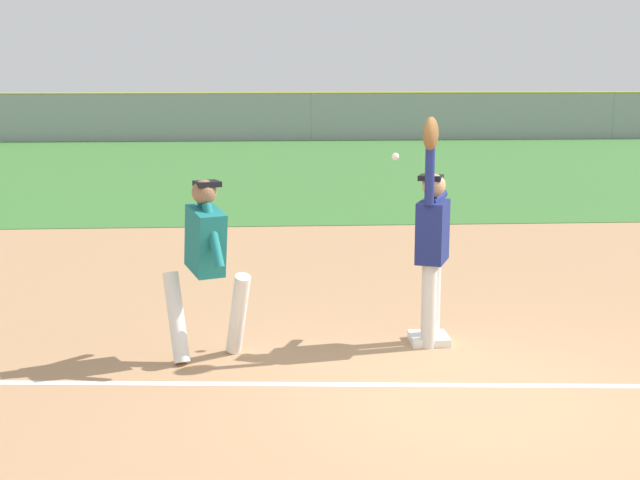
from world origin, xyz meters
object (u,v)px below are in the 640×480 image
Objects in this scene: runner at (206,257)px; parked_car_tan at (448,116)px; first_base at (429,339)px; fielder at (432,235)px; baseball at (395,156)px; parked_car_red at (323,117)px; parked_car_silver at (199,117)px; parked_car_blue at (67,118)px.

parked_car_tan is (7.76, 26.52, -0.32)m from runner.
fielder is at bearing -96.72° from first_base.
parked_car_red is (1.00, 26.12, -1.18)m from baseball.
parked_car_tan is (9.79, -0.42, 0.00)m from parked_car_silver.
parked_car_blue reaches higher than first_base.
parked_car_tan is at bearing 77.17° from baseball.
baseball is 0.02× the size of parked_car_tan.
parked_car_blue is (-9.24, 26.23, 0.63)m from first_base.
parked_car_blue is 9.90m from parked_car_red.
fielder is 26.99m from parked_car_silver.
runner is at bearing -112.03° from parked_car_tan.
parked_car_tan is (5.57, 26.23, -0.45)m from fielder.
first_base is 0.22× the size of runner.
parked_car_silver is at bearing -59.29° from fielder.
parked_car_red is 4.91m from parked_car_tan.
baseball is 27.51m from parked_car_blue.
parked_car_silver is 1.01× the size of parked_car_red.
parked_car_blue is at bearing 109.40° from first_base.
fielder is at bearing -107.72° from parked_car_tan.
parked_car_blue is (-7.05, 26.58, -0.32)m from runner.
parked_car_silver is at bearing 7.16° from parked_car_blue.
runner is 26.85m from parked_car_red.
parked_car_blue is at bearing 174.02° from parked_car_tan.
parked_car_tan is at bearing 2.84° from parked_car_blue.
runner reaches higher than parked_car_blue.
parked_car_blue is 0.99× the size of parked_car_silver.
baseball is at bearing -108.55° from parked_car_tan.
runner is at bearing -98.67° from parked_car_red.
parked_car_red is at bearing -7.26° from parked_car_silver.
fielder is 0.50× the size of parked_car_tan.
baseball is at bearing -68.01° from parked_car_blue.
fielder is (-0.01, -0.07, 1.08)m from first_base.
parked_car_red is at bearing 61.09° from runner.
fielder is 26.43m from parked_car_red.
runner is at bearing -90.16° from parked_car_silver.
first_base is at bearing -13.53° from runner.
fielder reaches higher than first_base.
parked_car_silver reaches higher than first_base.
parked_car_silver is at bearing 71.49° from runner.
parked_car_red is (0.66, 26.34, 0.63)m from first_base.
parked_car_tan is (5.91, 25.93, -1.18)m from baseball.
fielder reaches higher than parked_car_blue.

